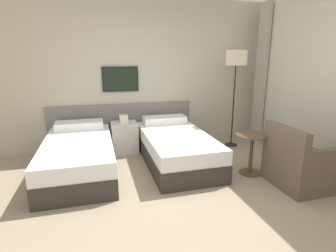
{
  "coord_description": "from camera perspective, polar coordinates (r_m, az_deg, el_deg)",
  "views": [
    {
      "loc": [
        -0.89,
        -2.68,
        1.65
      ],
      "look_at": [
        0.15,
        1.09,
        0.63
      ],
      "focal_mm": 28.0,
      "sensor_mm": 36.0,
      "label": 1
    }
  ],
  "objects": [
    {
      "name": "wall_headboard",
      "position": [
        4.94,
        -5.44,
        10.5
      ],
      "size": [
        10.0,
        0.1,
        2.7
      ],
      "color": "#B7AD99",
      "rests_on": "ground_plane"
    },
    {
      "name": "ground_plane",
      "position": [
        3.27,
        2.6,
        -15.72
      ],
      "size": [
        16.0,
        16.0,
        0.0
      ],
      "primitive_type": "plane",
      "color": "gray"
    },
    {
      "name": "nightstand",
      "position": [
        4.75,
        -9.46,
        -2.38
      ],
      "size": [
        0.45,
        0.44,
        0.68
      ],
      "color": "beige",
      "rests_on": "ground_plane"
    },
    {
      "name": "side_table",
      "position": [
        3.97,
        17.77,
        -4.19
      ],
      "size": [
        0.48,
        0.48,
        0.6
      ],
      "color": "brown",
      "rests_on": "ground_plane"
    },
    {
      "name": "armchair",
      "position": [
        3.89,
        26.74,
        -7.66
      ],
      "size": [
        0.7,
        0.74,
        0.83
      ],
      "rotation": [
        0.0,
        0.0,
        1.57
      ],
      "color": "brown",
      "rests_on": "ground_plane"
    },
    {
      "name": "bed_near_window",
      "position": [
        4.26,
        1.63,
        -4.59
      ],
      "size": [
        0.97,
        1.92,
        0.61
      ],
      "color": "#332D28",
      "rests_on": "ground_plane"
    },
    {
      "name": "bed_near_door",
      "position": [
        4.1,
        -18.84,
        -6.17
      ],
      "size": [
        0.97,
        1.92,
        0.61
      ],
      "color": "#332D28",
      "rests_on": "ground_plane"
    },
    {
      "name": "floor_lamp",
      "position": [
        5.01,
        14.57,
        12.9
      ],
      "size": [
        0.27,
        0.27,
        1.79
      ],
      "color": "black",
      "rests_on": "ground_plane"
    }
  ]
}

